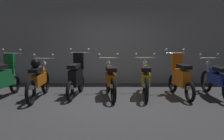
# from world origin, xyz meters

# --- Properties ---
(ground_plane) EXTENTS (80.00, 80.00, 0.00)m
(ground_plane) POSITION_xyz_m (0.00, 0.00, 0.00)
(ground_plane) COLOR #424244
(back_wall) EXTENTS (16.00, 0.30, 3.32)m
(back_wall) POSITION_xyz_m (0.00, 2.66, 1.66)
(back_wall) COLOR #9EA0A3
(back_wall) RESTS_ON ground
(motorbike_slot_1) EXTENTS (0.58, 1.67, 1.29)m
(motorbike_slot_1) POSITION_xyz_m (-2.84, 0.51, 0.53)
(motorbike_slot_1) COLOR black
(motorbike_slot_1) RESTS_ON ground
(motorbike_slot_2) EXTENTS (0.59, 1.95, 1.15)m
(motorbike_slot_2) POSITION_xyz_m (-1.90, 0.39, 0.53)
(motorbike_slot_2) COLOR black
(motorbike_slot_2) RESTS_ON ground
(motorbike_slot_3) EXTENTS (0.59, 1.68, 1.29)m
(motorbike_slot_3) POSITION_xyz_m (-0.94, 0.67, 0.53)
(motorbike_slot_3) COLOR black
(motorbike_slot_3) RESTS_ON ground
(motorbike_slot_4) EXTENTS (0.59, 1.95, 1.15)m
(motorbike_slot_4) POSITION_xyz_m (-0.00, 0.58, 0.49)
(motorbike_slot_4) COLOR black
(motorbike_slot_4) RESTS_ON ground
(motorbike_slot_5) EXTENTS (0.59, 1.95, 1.15)m
(motorbike_slot_5) POSITION_xyz_m (0.95, 0.63, 0.49)
(motorbike_slot_5) COLOR black
(motorbike_slot_5) RESTS_ON ground
(motorbike_slot_6) EXTENTS (0.58, 1.67, 1.29)m
(motorbike_slot_6) POSITION_xyz_m (1.89, 0.59, 0.53)
(motorbike_slot_6) COLOR black
(motorbike_slot_6) RESTS_ON ground
(motorbike_slot_7) EXTENTS (0.59, 1.95, 1.15)m
(motorbike_slot_7) POSITION_xyz_m (2.85, 0.53, 0.49)
(motorbike_slot_7) COLOR black
(motorbike_slot_7) RESTS_ON ground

